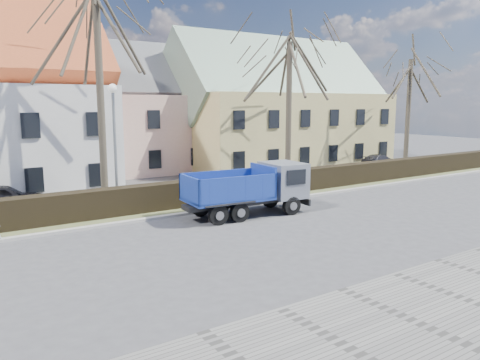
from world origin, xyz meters
TOP-DOWN VIEW (x-y plane):
  - ground at (0.00, 0.00)m, footprint 120.00×120.00m
  - sidewalk_near at (0.00, -8.50)m, footprint 80.00×5.00m
  - curb_far at (0.00, 4.60)m, footprint 80.00×0.30m
  - grass_strip at (0.00, 6.20)m, footprint 80.00×3.00m
  - hedge at (0.00, 6.00)m, footprint 60.00×0.90m
  - building_pink at (4.00, 20.00)m, footprint 10.80×8.80m
  - building_yellow at (16.00, 17.00)m, footprint 18.80×10.80m
  - tree_1 at (-2.00, 8.50)m, footprint 9.20×9.20m
  - tree_2 at (10.00, 8.50)m, footprint 8.00×8.00m
  - tree_3 at (22.00, 8.50)m, footprint 7.60×7.60m
  - dump_truck at (2.72, 2.92)m, footprint 6.33×2.76m
  - streetlight at (-1.88, 7.00)m, footprint 0.48×0.48m
  - parked_car_a at (-6.51, 10.25)m, footprint 4.16×2.44m
  - parked_car_b at (21.47, 10.59)m, footprint 3.89×1.89m

SIDE VIEW (x-z plane):
  - ground at x=0.00m, z-range 0.00..0.00m
  - sidewalk_near at x=0.00m, z-range 0.00..0.08m
  - grass_strip at x=0.00m, z-range 0.00..0.10m
  - curb_far at x=0.00m, z-range 0.00..0.12m
  - parked_car_b at x=21.47m, z-range 0.00..1.09m
  - hedge at x=0.00m, z-range 0.00..1.30m
  - parked_car_a at x=-6.51m, z-range 0.00..1.33m
  - dump_truck at x=2.72m, z-range 0.00..2.47m
  - streetlight at x=-1.88m, z-range 0.00..6.19m
  - building_pink at x=4.00m, z-range 0.00..8.00m
  - building_yellow at x=16.00m, z-range 0.00..8.50m
  - tree_3 at x=22.00m, z-range 0.00..10.45m
  - tree_2 at x=10.00m, z-range 0.00..11.00m
  - tree_1 at x=-2.00m, z-range 0.00..12.65m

